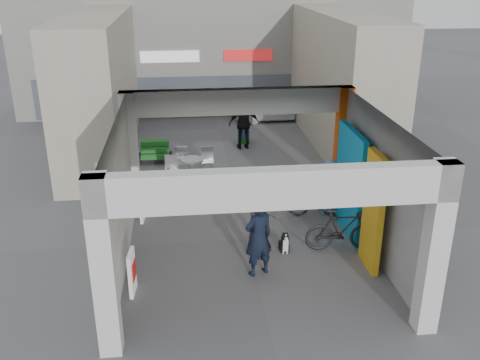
{
  "coord_description": "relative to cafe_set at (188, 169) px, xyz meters",
  "views": [
    {
      "loc": [
        -1.51,
        -12.19,
        6.67
      ],
      "look_at": [
        -0.07,
        1.0,
        1.26
      ],
      "focal_mm": 40.0,
      "sensor_mm": 36.0,
      "label": 1
    }
  ],
  "objects": [
    {
      "name": "man_crates",
      "position": [
        2.2,
        2.94,
        0.65
      ],
      "size": [
        1.21,
        0.59,
        1.99
      ],
      "primitive_type": "imported",
      "rotation": [
        0.0,
        0.0,
        3.24
      ],
      "color": "black",
      "rests_on": "ground"
    },
    {
      "name": "white_van",
      "position": [
        4.01,
        6.82,
        0.27
      ],
      "size": [
        3.62,
        1.5,
        1.23
      ],
      "primitive_type": "imported",
      "rotation": [
        0.0,
        0.0,
        1.59
      ],
      "color": "silver",
      "rests_on": "ground"
    },
    {
      "name": "bicycle_front",
      "position": [
        3.61,
        -3.37,
        0.17
      ],
      "size": [
        2.06,
        1.38,
        1.02
      ],
      "primitive_type": "imported",
      "rotation": [
        0.0,
        0.0,
        1.17
      ],
      "color": "black",
      "rests_on": "ground"
    },
    {
      "name": "man_elderly",
      "position": [
        3.94,
        -2.98,
        0.45
      ],
      "size": [
        0.86,
        0.65,
        1.59
      ],
      "primitive_type": "imported",
      "rotation": [
        0.0,
        0.0,
        -0.2
      ],
      "color": "#5B87B1",
      "rests_on": "ground"
    },
    {
      "name": "man_back_turned",
      "position": [
        1.73,
        -5.03,
        0.52
      ],
      "size": [
        0.94,
        0.8,
        1.72
      ],
      "primitive_type": "imported",
      "rotation": [
        0.0,
        0.0,
        0.19
      ],
      "color": "#3C3C3F",
      "rests_on": "ground"
    },
    {
      "name": "ground",
      "position": [
        1.43,
        -4.35,
        -0.34
      ],
      "size": [
        90.0,
        90.0,
        0.0
      ],
      "primitive_type": "plane",
      "color": "#4F4F54",
      "rests_on": "ground"
    },
    {
      "name": "advert_board_near",
      "position": [
        -1.31,
        -6.48,
        0.16
      ],
      "size": [
        0.14,
        0.55,
        1.0
      ],
      "rotation": [
        0.0,
        0.0,
        -0.08
      ],
      "color": "silver",
      "rests_on": "ground"
    },
    {
      "name": "bicycle_rear",
      "position": [
        3.7,
        -5.15,
        0.21
      ],
      "size": [
        1.85,
        0.58,
        1.1
      ],
      "primitive_type": "imported",
      "rotation": [
        0.0,
        0.0,
        1.53
      ],
      "color": "black",
      "rests_on": "ground"
    },
    {
      "name": "border_collie",
      "position": [
        2.28,
        -5.1,
        -0.11
      ],
      "size": [
        0.21,
        0.42,
        0.58
      ],
      "rotation": [
        0.0,
        0.0,
        0.05
      ],
      "color": "black",
      "rests_on": "ground"
    },
    {
      "name": "man_with_dog",
      "position": [
        1.49,
        -6.02,
        0.6
      ],
      "size": [
        0.8,
        0.68,
        1.88
      ],
      "primitive_type": "imported",
      "rotation": [
        0.0,
        0.0,
        3.53
      ],
      "color": "black",
      "rests_on": "ground"
    },
    {
      "name": "plaza_bldg_right",
      "position": [
        5.93,
        3.15,
        2.16
      ],
      "size": [
        2.0,
        9.0,
        5.0
      ],
      "primitive_type": "cube",
      "color": "#A49D88",
      "rests_on": "ground"
    },
    {
      "name": "produce_stand",
      "position": [
        -1.14,
        1.73,
        -0.03
      ],
      "size": [
        1.18,
        0.64,
        0.78
      ],
      "rotation": [
        0.0,
        0.0,
        -0.37
      ],
      "color": "black",
      "rests_on": "ground"
    },
    {
      "name": "plaza_bldg_left",
      "position": [
        -3.07,
        3.15,
        2.16
      ],
      "size": [
        2.0,
        9.0,
        5.0
      ],
      "primitive_type": "cube",
      "color": "#A49D88",
      "rests_on": "ground"
    },
    {
      "name": "crate_stack",
      "position": [
        2.27,
        3.63,
        -0.06
      ],
      "size": [
        0.47,
        0.38,
        0.56
      ],
      "rotation": [
        0.0,
        0.0,
        -0.07
      ],
      "color": "#1B6020",
      "rests_on": "ground"
    },
    {
      "name": "far_building",
      "position": [
        1.43,
        9.64,
        3.65
      ],
      "size": [
        18.0,
        4.08,
        8.0
      ],
      "color": "white",
      "rests_on": "ground"
    },
    {
      "name": "arcade_canopy",
      "position": [
        1.97,
        -5.17,
        1.96
      ],
      "size": [
        6.4,
        6.45,
        6.4
      ],
      "color": "silver",
      "rests_on": "ground"
    },
    {
      "name": "bollard_left",
      "position": [
        -0.31,
        -1.99,
        0.1
      ],
      "size": [
        0.09,
        0.09,
        0.88
      ],
      "primitive_type": "cylinder",
      "color": "gray",
      "rests_on": "ground"
    },
    {
      "name": "bollard_center",
      "position": [
        1.37,
        -1.77,
        0.08
      ],
      "size": [
        0.09,
        0.09,
        0.84
      ],
      "primitive_type": "cylinder",
      "color": "gray",
      "rests_on": "ground"
    },
    {
      "name": "cafe_set",
      "position": [
        0.0,
        0.0,
        0.0
      ],
      "size": [
        1.6,
        1.29,
        0.97
      ],
      "rotation": [
        0.0,
        0.0,
        0.3
      ],
      "color": "#A1A1A6",
      "rests_on": "ground"
    },
    {
      "name": "bollard_right",
      "position": [
        2.96,
        -2.13,
        0.13
      ],
      "size": [
        0.09,
        0.09,
        0.94
      ],
      "primitive_type": "cylinder",
      "color": "gray",
      "rests_on": "ground"
    },
    {
      "name": "advert_board_far",
      "position": [
        -1.31,
        -2.92,
        0.16
      ],
      "size": [
        0.14,
        0.55,
        1.0
      ],
      "rotation": [
        0.0,
        0.0,
        -0.08
      ],
      "color": "silver",
      "rests_on": "ground"
    }
  ]
}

